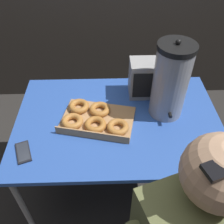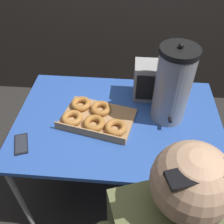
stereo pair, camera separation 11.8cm
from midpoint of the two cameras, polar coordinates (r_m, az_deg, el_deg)
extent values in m
plane|color=#2D2B28|center=(2.03, 2.78, -16.17)|extent=(12.00, 12.00, 0.00)
cube|color=#2D56B2|center=(1.47, 3.70, -2.27)|extent=(1.20, 0.81, 0.03)
cylinder|color=#ADADB2|center=(1.65, -18.11, -18.75)|extent=(0.03, 0.03, 0.69)
cylinder|color=#ADADB2|center=(1.65, 23.43, -21.06)|extent=(0.03, 0.03, 0.69)
cylinder|color=#ADADB2|center=(2.05, -11.99, -1.07)|extent=(0.03, 0.03, 0.69)
cylinder|color=#ADADB2|center=(2.05, 19.23, -2.87)|extent=(0.03, 0.03, 0.69)
cube|color=tan|center=(1.45, -0.96, -1.59)|extent=(0.46, 0.36, 0.02)
cube|color=tan|center=(1.34, -2.79, -4.73)|extent=(0.40, 0.10, 0.04)
torus|color=#BE7C3A|center=(1.43, -6.76, -1.49)|extent=(0.15, 0.15, 0.04)
torus|color=#B57331|center=(1.39, -1.69, -2.66)|extent=(0.14, 0.14, 0.04)
torus|color=#BC7937|center=(1.37, 3.38, -3.67)|extent=(0.15, 0.15, 0.04)
torus|color=#BB7836|center=(1.51, -4.88, 1.79)|extent=(0.16, 0.16, 0.04)
torus|color=#B97634|center=(1.47, -0.27, 0.73)|extent=(0.12, 0.12, 0.04)
cylinder|color=#939399|center=(1.39, 16.01, 5.26)|extent=(0.19, 0.19, 0.42)
cylinder|color=black|center=(1.27, 17.97, 13.12)|extent=(0.20, 0.20, 0.03)
sphere|color=black|center=(1.26, 18.23, 14.11)|extent=(0.03, 0.03, 0.03)
cylinder|color=black|center=(1.41, 15.46, -1.59)|extent=(0.02, 0.05, 0.02)
cube|color=black|center=(1.39, -17.75, -7.08)|extent=(0.11, 0.15, 0.01)
cube|color=#2D333D|center=(1.39, -17.80, -6.93)|extent=(0.10, 0.13, 0.00)
cube|color=#9E9E9E|center=(1.57, 10.16, 7.01)|extent=(0.16, 0.15, 0.24)
cube|color=black|center=(1.51, 10.29, 5.29)|extent=(0.13, 0.01, 0.17)
sphere|color=tan|center=(0.68, 22.68, -14.82)|extent=(0.21, 0.21, 0.21)
cube|color=black|center=(0.61, 25.99, -12.62)|extent=(0.18, 0.10, 0.01)
camera|label=1|loc=(0.06, -87.60, 2.28)|focal=40.00mm
camera|label=2|loc=(0.06, 92.40, -2.28)|focal=40.00mm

